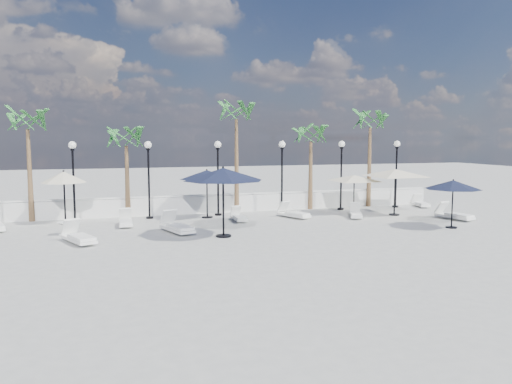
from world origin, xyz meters
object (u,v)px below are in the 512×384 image
object	(u,v)px
lounger_2	(126,221)
lounger_4	(239,217)
parasol_navy_left	(223,175)
parasol_navy_mid	(207,175)
parasol_cream_small	(64,178)
lounger_8	(421,203)
lounger_7	(454,214)
lounger_0	(79,237)
parasol_cream_sq_b	(395,170)
parasol_navy_right	(453,185)
lounger_5	(293,213)
lounger_3	(177,226)
lounger_6	(356,213)
parasol_cream_sq_a	(354,175)

from	to	relation	value
lounger_2	lounger_4	xyz separation A→B (m)	(5.28, -0.19, -0.02)
parasol_navy_left	parasol_navy_mid	world-z (taller)	parasol_navy_left
parasol_cream_small	lounger_8	bearing A→B (deg)	0.05
lounger_2	lounger_7	bearing A→B (deg)	-9.16
lounger_0	parasol_cream_sq_b	bearing A→B (deg)	-13.85
parasol_navy_right	lounger_0	bearing A→B (deg)	174.92
parasol_cream_sq_b	parasol_navy_right	bearing A→B (deg)	-84.63
lounger_0	lounger_5	xyz separation A→B (m)	(10.04, 3.30, -0.02)
lounger_3	parasol_cream_small	bearing A→B (deg)	123.03
lounger_4	parasol_navy_mid	xyz separation A→B (m)	(-1.26, 1.46, 1.96)
lounger_7	parasol_cream_small	bearing A→B (deg)	153.21
lounger_5	lounger_6	size ratio (longest dim) A/B	1.09
lounger_7	parasol_cream_small	world-z (taller)	parasol_cream_small
parasol_cream_sq_a	parasol_cream_sq_b	xyz separation A→B (m)	(1.70, -1.22, 0.35)
lounger_3	parasol_cream_small	xyz separation A→B (m)	(-4.68, 3.88, 1.87)
lounger_0	lounger_2	distance (m)	3.84
lounger_0	lounger_5	size ratio (longest dim) A/B	1.10
parasol_navy_left	parasol_cream_sq_b	distance (m)	10.26
lounger_2	lounger_3	distance (m)	3.07
lounger_3	parasol_cream_sq_b	size ratio (longest dim) A/B	0.44
parasol_navy_left	parasol_cream_sq_b	size ratio (longest dim) A/B	0.63
lounger_2	parasol_cream_sq_a	size ratio (longest dim) A/B	0.40
lounger_7	lounger_4	bearing A→B (deg)	152.29
lounger_5	parasol_cream_sq_b	distance (m)	5.80
lounger_2	lounger_5	bearing A→B (deg)	0.81
lounger_6	lounger_7	size ratio (longest dim) A/B	0.86
lounger_8	parasol_navy_left	bearing A→B (deg)	-143.52
lounger_7	parasol_navy_mid	bearing A→B (deg)	147.15
lounger_2	parasol_navy_mid	xyz separation A→B (m)	(4.03, 1.27, 1.94)
lounger_5	lounger_0	bearing A→B (deg)	173.25
lounger_4	parasol_cream_small	size ratio (longest dim) A/B	0.65
parasol_navy_left	parasol_navy_right	distance (m)	10.26
lounger_6	parasol_navy_left	size ratio (longest dim) A/B	0.55
lounger_4	lounger_6	bearing A→B (deg)	-6.16
lounger_3	parasol_navy_right	bearing A→B (deg)	-28.83
lounger_3	lounger_6	size ratio (longest dim) A/B	1.27
parasol_navy_left	parasol_cream_small	size ratio (longest dim) A/B	1.30
lounger_7	parasol_cream_sq_b	xyz separation A→B (m)	(-2.05, 2.09, 2.13)
lounger_5	lounger_8	size ratio (longest dim) A/B	1.09
lounger_0	lounger_7	xyz separation A→B (m)	(17.42, 0.51, -0.01)
lounger_4	parasol_cream_sq_b	distance (m)	8.52
lounger_8	lounger_2	bearing A→B (deg)	-160.25
lounger_7	parasol_navy_right	xyz separation A→B (m)	(-1.67, -1.92, 1.68)
lounger_0	parasol_navy_right	world-z (taller)	parasol_navy_right
lounger_6	parasol_cream_sq_a	bearing A→B (deg)	90.28
lounger_2	lounger_5	distance (m)	8.16
lounger_5	lounger_7	world-z (taller)	lounger_7
parasol_navy_mid	parasol_cream_small	bearing A→B (deg)	177.53
parasol_cream_small	lounger_7	bearing A→B (deg)	-13.54
parasol_navy_mid	lounger_0	bearing A→B (deg)	-141.98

